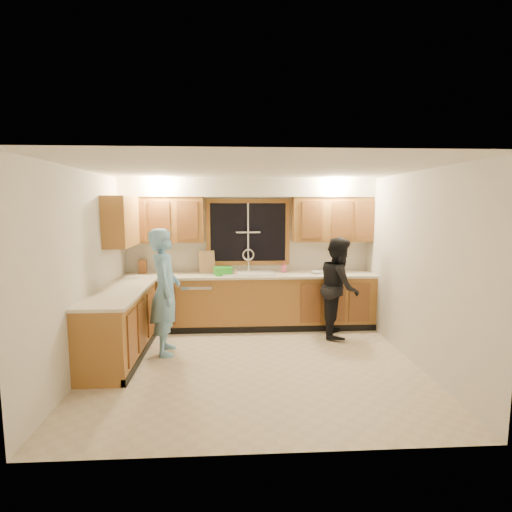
{
  "coord_description": "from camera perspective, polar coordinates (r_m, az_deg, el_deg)",
  "views": [
    {
      "loc": [
        -0.26,
        -4.99,
        2.06
      ],
      "look_at": [
        0.06,
        0.65,
        1.34
      ],
      "focal_mm": 28.0,
      "sensor_mm": 36.0,
      "label": 1
    }
  ],
  "objects": [
    {
      "name": "soffit",
      "position": [
        6.72,
        -1.1,
        9.7
      ],
      "size": [
        4.2,
        0.35,
        0.3
      ],
      "primitive_type": "cube",
      "color": "white",
      "rests_on": "wall_back"
    },
    {
      "name": "upper_cabinets_return",
      "position": [
        6.34,
        -18.69,
        4.72
      ],
      "size": [
        0.33,
        0.9,
        0.75
      ],
      "primitive_type": "cube",
      "color": "#A66C30",
      "rests_on": "wall_left"
    },
    {
      "name": "can_right",
      "position": [
        6.54,
        -2.97,
        -2.25
      ],
      "size": [
        0.07,
        0.07,
        0.13
      ],
      "primitive_type": "cylinder",
      "rotation": [
        0.0,
        0.0,
        -0.01
      ],
      "color": "beige",
      "rests_on": "countertop_back"
    },
    {
      "name": "stove",
      "position": [
        5.26,
        -20.53,
        -11.07
      ],
      "size": [
        0.58,
        0.75,
        0.9
      ],
      "primitive_type": "cube",
      "color": "silver",
      "rests_on": "floor"
    },
    {
      "name": "wall_back",
      "position": [
        6.94,
        -1.14,
        0.53
      ],
      "size": [
        4.2,
        0.0,
        4.2
      ],
      "primitive_type": "plane",
      "rotation": [
        1.57,
        0.0,
        0.0
      ],
      "color": "silver",
      "rests_on": "ground"
    },
    {
      "name": "dish_crate",
      "position": [
        6.62,
        -4.76,
        -2.15
      ],
      "size": [
        0.32,
        0.31,
        0.13
      ],
      "primitive_type": "cube",
      "rotation": [
        0.0,
        0.0,
        0.22
      ],
      "color": "green",
      "rests_on": "countertop_back"
    },
    {
      "name": "sink",
      "position": [
        6.71,
        -1.03,
        -3.04
      ],
      "size": [
        0.86,
        0.52,
        0.57
      ],
      "color": "white",
      "rests_on": "countertop_back"
    },
    {
      "name": "countertop_back",
      "position": [
        6.68,
        -1.03,
        -2.77
      ],
      "size": [
        4.2,
        0.63,
        0.04
      ],
      "primitive_type": "cube",
      "color": "beige",
      "rests_on": "base_cabinets_back"
    },
    {
      "name": "can_left",
      "position": [
        6.59,
        -3.8,
        -2.26
      ],
      "size": [
        0.08,
        0.08,
        0.11
      ],
      "primitive_type": "cylinder",
      "rotation": [
        0.0,
        0.0,
        -0.35
      ],
      "color": "beige",
      "rests_on": "countertop_back"
    },
    {
      "name": "base_cabinets_left",
      "position": [
        5.79,
        -18.85,
        -9.43
      ],
      "size": [
        0.6,
        1.9,
        0.88
      ],
      "primitive_type": "cube",
      "color": "#A66C30",
      "rests_on": "ground"
    },
    {
      "name": "cutting_board",
      "position": [
        6.86,
        -7.03,
        -0.81
      ],
      "size": [
        0.3,
        0.18,
        0.37
      ],
      "primitive_type": "cube",
      "rotation": [
        -0.21,
        0.0,
        0.34
      ],
      "color": "tan",
      "rests_on": "countertop_back"
    },
    {
      "name": "upper_cabinets_right",
      "position": [
        6.94,
        10.8,
        5.16
      ],
      "size": [
        1.35,
        0.33,
        0.75
      ],
      "primitive_type": "cube",
      "color": "#A66C30",
      "rests_on": "wall_back"
    },
    {
      "name": "countertop_left",
      "position": [
        5.67,
        -18.89,
        -4.98
      ],
      "size": [
        0.63,
        1.9,
        0.04
      ],
      "primitive_type": "cube",
      "color": "beige",
      "rests_on": "base_cabinets_left"
    },
    {
      "name": "window_frame",
      "position": [
        6.9,
        -1.14,
        3.41
      ],
      "size": [
        1.44,
        0.03,
        1.14
      ],
      "color": "black",
      "rests_on": "wall_back"
    },
    {
      "name": "ceiling",
      "position": [
        5.01,
        -0.32,
        12.25
      ],
      "size": [
        4.2,
        4.2,
        0.0
      ],
      "primitive_type": "plane",
      "rotation": [
        3.14,
        0.0,
        0.0
      ],
      "color": "white"
    },
    {
      "name": "man",
      "position": [
        5.68,
        -12.86,
        -4.98
      ],
      "size": [
        0.49,
        0.68,
        1.75
      ],
      "primitive_type": "imported",
      "rotation": [
        0.0,
        0.0,
        1.68
      ],
      "color": "#74B1DC",
      "rests_on": "floor"
    },
    {
      "name": "soap_bottle",
      "position": [
        6.9,
        3.99,
        -1.55
      ],
      "size": [
        0.09,
        0.09,
        0.18
      ],
      "primitive_type": "imported",
      "rotation": [
        0.0,
        0.0,
        -0.1
      ],
      "color": "#E9587F",
      "rests_on": "countertop_back"
    },
    {
      "name": "base_cabinets_back",
      "position": [
        6.79,
        -1.02,
        -6.57
      ],
      "size": [
        4.2,
        0.6,
        0.88
      ],
      "primitive_type": "cube",
      "color": "#A66C30",
      "rests_on": "ground"
    },
    {
      "name": "dishwasher",
      "position": [
        6.81,
        -8.24,
        -6.87
      ],
      "size": [
        0.6,
        0.56,
        0.82
      ],
      "primitive_type": "cube",
      "color": "silver",
      "rests_on": "floor"
    },
    {
      "name": "knife_block",
      "position": [
        7.01,
        -15.87,
        -1.46
      ],
      "size": [
        0.13,
        0.11,
        0.23
      ],
      "primitive_type": "cube",
      "rotation": [
        0.0,
        0.0,
        -0.01
      ],
      "color": "brown",
      "rests_on": "countertop_back"
    },
    {
      "name": "woman",
      "position": [
        6.44,
        11.79,
        -4.34
      ],
      "size": [
        0.73,
        0.86,
        1.57
      ],
      "primitive_type": "imported",
      "rotation": [
        0.0,
        0.0,
        1.38
      ],
      "color": "black",
      "rests_on": "floor"
    },
    {
      "name": "floor",
      "position": [
        5.4,
        -0.3,
        -15.19
      ],
      "size": [
        4.2,
        4.2,
        0.0
      ],
      "primitive_type": "plane",
      "color": "beige",
      "rests_on": "ground"
    },
    {
      "name": "wall_left",
      "position": [
        5.38,
        -23.28,
        -2.04
      ],
      "size": [
        0.0,
        3.8,
        3.8
      ],
      "primitive_type": "plane",
      "rotation": [
        1.57,
        0.0,
        1.57
      ],
      "color": "silver",
      "rests_on": "ground"
    },
    {
      "name": "bowl",
      "position": [
        6.79,
        8.74,
        -2.32
      ],
      "size": [
        0.24,
        0.24,
        0.05
      ],
      "primitive_type": "imported",
      "rotation": [
        0.0,
        0.0,
        -0.32
      ],
      "color": "silver",
      "rests_on": "countertop_back"
    },
    {
      "name": "wall_right",
      "position": [
        5.58,
        21.78,
        -1.65
      ],
      "size": [
        0.0,
        3.8,
        3.8
      ],
      "primitive_type": "plane",
      "rotation": [
        1.57,
        0.0,
        -1.57
      ],
      "color": "silver",
      "rests_on": "ground"
    },
    {
      "name": "upper_cabinets_left",
      "position": [
        6.83,
        -13.18,
        5.07
      ],
      "size": [
        1.35,
        0.33,
        0.75
      ],
      "primitive_type": "cube",
      "color": "#A66C30",
      "rests_on": "wall_back"
    }
  ]
}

